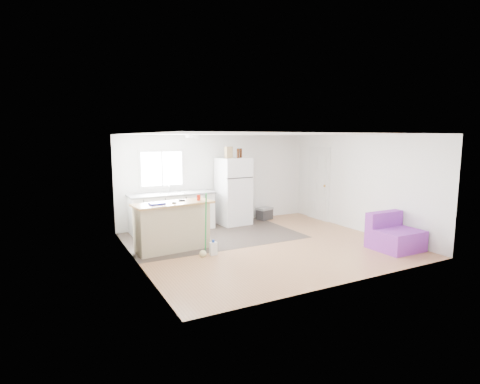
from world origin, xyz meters
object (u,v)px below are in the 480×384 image
red_cup (199,198)px  bottle_right (241,153)px  blue_tray (157,204)px  refrigerator (234,191)px  cooler (265,213)px  mop (204,245)px  cleaner_jug (213,248)px  peninsula (172,226)px  kitchen_cabinets (172,212)px  purple_seat (394,236)px  bottle_left (238,153)px  cardboard_box (229,152)px

red_cup → bottle_right: bottle_right is taller
blue_tray → refrigerator: bearing=32.7°
cooler → mop: (-2.82, -2.32, 0.06)m
cleaner_jug → mop: bearing=173.8°
refrigerator → peninsula: bearing=-148.4°
kitchen_cabinets → cleaner_jug: size_ratio=6.89×
purple_seat → bottle_right: bottle_right is taller
bottle_left → bottle_right: (0.12, 0.07, 0.00)m
refrigerator → cooler: refrigerator is taller
red_cup → peninsula: bearing=-179.6°
cooler → peninsula: bearing=-170.4°
refrigerator → cardboard_box: cardboard_box is taller
peninsula → refrigerator: size_ratio=0.94×
kitchen_cabinets → cleaner_jug: bearing=-87.8°
cleaner_jug → cardboard_box: bearing=59.9°
refrigerator → cooler: (1.04, 0.09, -0.72)m
mop → bottle_left: bottle_left is taller
bottle_left → bottle_right: 0.14m
peninsula → mop: (0.42, -0.67, -0.28)m
refrigerator → cardboard_box: size_ratio=5.98×
red_cup → bottle_left: bottle_left is taller
bottle_right → blue_tray: bearing=-149.7°
cooler → bottle_right: (-0.83, -0.12, 1.75)m
kitchen_cabinets → bottle_right: (1.90, -0.09, 1.43)m
kitchen_cabinets → blue_tray: 1.95m
refrigerator → cardboard_box: (-0.16, -0.03, 1.05)m
red_cup → blue_tray: 0.92m
purple_seat → cardboard_box: size_ratio=3.05×
refrigerator → bottle_right: bearing=-11.8°
peninsula → blue_tray: bearing=-174.3°
refrigerator → cardboard_box: bearing=-171.9°
cardboard_box → bottle_left: 0.26m
mop → peninsula: bearing=138.8°
peninsula → blue_tray: blue_tray is taller
kitchen_cabinets → cardboard_box: bearing=-3.9°
kitchen_cabinets → peninsula: size_ratio=1.27×
purple_seat → cardboard_box: bearing=120.5°
purple_seat → bottle_left: bearing=117.9°
purple_seat → blue_tray: 4.96m
bottle_right → red_cup: bearing=-139.9°
cooler → bottle_right: size_ratio=2.08×
refrigerator → mop: size_ratio=1.40×
cooler → cleaner_jug: cooler is taller
blue_tray → cooler: bearing=25.7°
red_cup → bottle_left: bearing=40.7°
refrigerator → blue_tray: 3.01m
red_cup → blue_tray: size_ratio=0.40×
blue_tray → cardboard_box: (2.37, 1.59, 0.92)m
bottle_left → bottle_right: size_ratio=1.00×
bottle_left → mop: bearing=-131.2°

